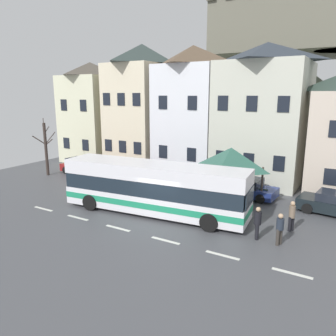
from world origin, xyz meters
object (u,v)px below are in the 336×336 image
(townhouse_02, at_px, (192,112))
(bus_shelter, at_px, (231,159))
(pedestrian_02, at_px, (280,228))
(public_bench, at_px, (256,194))
(hilltop_castle, at_px, (278,94))
(parked_car_02, at_px, (244,187))
(parked_car_03, at_px, (131,173))
(pedestrian_01, at_px, (292,215))
(transit_bus, at_px, (154,189))
(pedestrian_00, at_px, (258,222))
(bare_tree_00, at_px, (46,148))
(townhouse_01, at_px, (143,107))
(townhouse_03, at_px, (264,114))
(parked_car_00, at_px, (83,166))
(townhouse_00, at_px, (92,113))

(townhouse_02, xyz_separation_m, bus_shelter, (6.07, -6.72, -2.46))
(pedestrian_02, distance_m, public_bench, 6.63)
(hilltop_castle, relative_size, parked_car_02, 7.42)
(parked_car_03, height_order, pedestrian_01, pedestrian_01)
(hilltop_castle, bearing_deg, pedestrian_01, -75.48)
(transit_bus, height_order, pedestrian_00, transit_bus)
(bus_shelter, bearing_deg, bare_tree_00, -178.34)
(townhouse_01, height_order, bus_shelter, townhouse_01)
(townhouse_03, relative_size, transit_bus, 0.95)
(parked_car_02, bearing_deg, hilltop_castle, 101.80)
(transit_bus, xyz_separation_m, pedestrian_01, (7.67, 1.50, -0.69))
(townhouse_01, relative_size, transit_bus, 1.01)
(bus_shelter, distance_m, parked_car_03, 9.74)
(parked_car_03, bearing_deg, pedestrian_00, 151.63)
(townhouse_02, bearing_deg, pedestrian_01, -40.97)
(parked_car_00, height_order, public_bench, parked_car_00)
(townhouse_01, relative_size, pedestrian_00, 6.95)
(townhouse_01, bearing_deg, pedestrian_01, -30.89)
(parked_car_03, height_order, bare_tree_00, bare_tree_00)
(pedestrian_01, xyz_separation_m, public_bench, (-3.01, 3.98, -0.40))
(townhouse_03, xyz_separation_m, hilltop_castle, (-2.61, 16.90, 1.52))
(transit_bus, bearing_deg, parked_car_00, 149.12)
(bare_tree_00, bearing_deg, pedestrian_01, -4.80)
(townhouse_00, bearing_deg, pedestrian_01, -21.84)
(townhouse_00, height_order, parked_car_02, townhouse_00)
(pedestrian_00, bearing_deg, townhouse_02, 129.80)
(hilltop_castle, relative_size, pedestrian_02, 20.47)
(townhouse_02, distance_m, pedestrian_02, 15.66)
(townhouse_02, xyz_separation_m, parked_car_03, (-3.20, -4.97, -4.90))
(hilltop_castle, bearing_deg, townhouse_03, -81.21)
(townhouse_00, bearing_deg, townhouse_01, 7.48)
(townhouse_02, distance_m, bare_tree_00, 13.26)
(bus_shelter, relative_size, pedestrian_01, 2.31)
(townhouse_00, relative_size, bare_tree_00, 2.05)
(townhouse_03, height_order, bus_shelter, townhouse_03)
(transit_bus, distance_m, pedestrian_02, 7.53)
(transit_bus, height_order, pedestrian_02, transit_bus)
(bus_shelter, xyz_separation_m, pedestrian_00, (2.97, -4.13, -2.18))
(pedestrian_01, xyz_separation_m, bare_tree_00, (-21.03, 1.76, 1.60))
(transit_bus, bearing_deg, bus_shelter, 42.11)
(pedestrian_00, xyz_separation_m, public_bench, (-1.71, 5.85, -0.44))
(townhouse_03, height_order, parked_car_03, townhouse_03)
(townhouse_00, relative_size, public_bench, 6.66)
(townhouse_01, relative_size, bare_tree_00, 2.34)
(transit_bus, relative_size, pedestrian_00, 6.89)
(townhouse_00, bearing_deg, public_bench, -14.29)
(townhouse_02, distance_m, public_bench, 10.21)
(townhouse_03, relative_size, bare_tree_00, 2.20)
(hilltop_castle, height_order, pedestrian_02, hilltop_castle)
(townhouse_02, height_order, bare_tree_00, townhouse_02)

